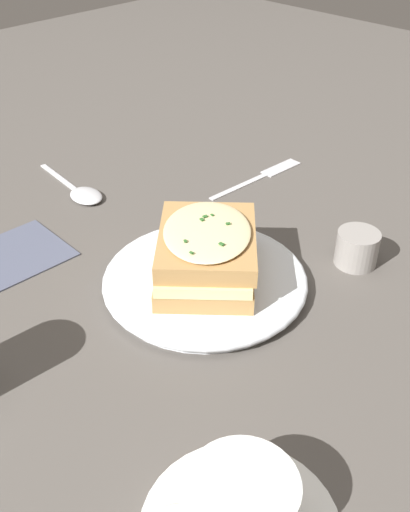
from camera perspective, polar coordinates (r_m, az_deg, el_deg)
The scene contains 8 objects.
ground_plane at distance 0.67m, azimuth -0.26°, elevation -4.73°, with size 2.40×2.40×0.00m, color #514C47.
dinner_plate at distance 0.69m, azimuth 0.00°, elevation -2.33°, with size 0.24×0.24×0.02m.
sandwich at distance 0.67m, azimuth 0.09°, elevation 0.29°, with size 0.18×0.17×0.06m.
teacup_with_saucer at distance 0.48m, azimuth 3.34°, elevation -23.10°, with size 0.16×0.16×0.06m.
fork at distance 0.94m, azimuth 5.82°, elevation 7.77°, with size 0.19×0.03×0.00m.
spoon at distance 0.89m, azimuth -11.56°, elevation 5.86°, with size 0.05×0.17×0.01m.
napkin at distance 0.78m, azimuth -18.05°, elevation -0.02°, with size 0.13×0.11×0.00m, color #4C5166.
condiment_pot at distance 0.75m, azimuth 14.28°, elevation 0.73°, with size 0.05×0.05×0.04m, color gray.
Camera 1 is at (0.36, 0.36, 0.43)m, focal length 42.00 mm.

